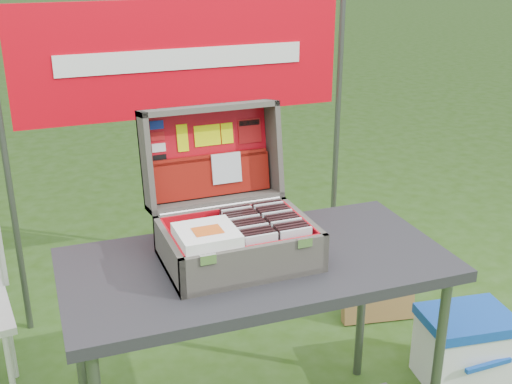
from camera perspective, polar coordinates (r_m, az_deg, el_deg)
name	(u,v)px	position (r m, az deg, el deg)	size (l,w,h in m)	color
table	(257,360)	(2.40, 0.05, -14.68)	(1.30, 0.65, 0.81)	black
table_top	(257,265)	(2.19, 0.05, -6.46)	(1.30, 0.65, 0.04)	black
table_leg_fr	(437,370)	(2.47, 15.80, -14.98)	(0.04, 0.04, 0.77)	#59595B
table_leg_bl	(81,359)	(2.52, -15.32, -14.11)	(0.04, 0.04, 0.77)	#59595B
table_leg_br	(362,298)	(2.83, 9.41, -9.32)	(0.04, 0.04, 0.77)	#59595B
suitcase	(232,191)	(2.12, -2.18, 0.12)	(0.49, 0.51, 0.47)	#59564F
suitcase_base_bottom	(238,259)	(2.16, -1.57, -5.96)	(0.49, 0.35, 0.02)	#59564F
suitcase_base_wall_front	(256,266)	(2.00, 0.04, -6.56)	(0.49, 0.02, 0.13)	#59564F
suitcase_base_wall_back	(222,225)	(2.28, -3.00, -2.91)	(0.49, 0.02, 0.13)	#59564F
suitcase_base_wall_left	(169,255)	(2.08, -7.77, -5.61)	(0.02, 0.35, 0.13)	#59564F
suitcase_base_wall_right	(303,233)	(2.22, 4.18, -3.64)	(0.02, 0.35, 0.13)	#59564F
suitcase_liner_floor	(238,255)	(2.16, -1.57, -5.66)	(0.45, 0.31, 0.01)	red
suitcase_latch_left	(208,259)	(1.92, -4.29, -5.99)	(0.05, 0.01, 0.03)	silver
suitcase_latch_right	(305,242)	(2.02, 4.34, -4.50)	(0.05, 0.01, 0.03)	silver
suitcase_hinge	(221,206)	(2.26, -3.11, -1.29)	(0.02, 0.02, 0.44)	silver
suitcase_lid_back	(207,153)	(2.35, -4.35, 3.47)	(0.49, 0.35, 0.02)	#59564F
suitcase_lid_rim_far	(208,108)	(2.28, -4.27, 7.44)	(0.49, 0.02, 0.13)	#59564F
suitcase_lid_rim_near	(215,200)	(2.32, -3.63, -0.74)	(0.49, 0.02, 0.13)	#59564F
suitcase_lid_rim_left	(146,163)	(2.24, -9.73, 2.59)	(0.02, 0.35, 0.13)	#59564F
suitcase_lid_rim_right	(273,148)	(2.37, 1.53, 3.95)	(0.02, 0.35, 0.13)	#59564F
suitcase_lid_liner	(208,154)	(2.34, -4.26, 3.43)	(0.45, 0.31, 0.01)	red
suitcase_liner_wall_front	(255,261)	(2.01, -0.09, -6.16)	(0.45, 0.01, 0.11)	red
suitcase_liner_wall_back	(224,223)	(2.27, -2.90, -2.81)	(0.45, 0.01, 0.11)	red
suitcase_liner_wall_left	(172,252)	(2.08, -7.44, -5.32)	(0.01, 0.31, 0.11)	red
suitcase_liner_wall_right	(300,231)	(2.21, 3.89, -3.46)	(0.01, 0.31, 0.11)	red
suitcase_lid_pocket	(212,176)	(2.33, -3.97, 1.41)	(0.43, 0.14, 0.03)	maroon
suitcase_pocket_edge	(211,157)	(2.31, -4.06, 3.10)	(0.42, 0.02, 0.02)	maroon
suitcase_pocket_cd	(226,168)	(2.32, -2.64, 2.14)	(0.11, 0.11, 0.01)	silver
lid_sticker_cc_a	(157,125)	(2.27, -8.83, 5.91)	(0.05, 0.03, 0.00)	#1933B2
lid_sticker_cc_b	(158,136)	(2.28, -8.73, 4.91)	(0.05, 0.03, 0.00)	#AE1316
lid_sticker_cc_c	(159,148)	(2.28, -8.64, 3.92)	(0.05, 0.03, 0.00)	white
lid_sticker_cc_d	(160,159)	(2.29, -8.54, 2.93)	(0.05, 0.03, 0.00)	black
lid_card_neon_tall	(182,138)	(2.30, -6.55, 4.79)	(0.04, 0.10, 0.00)	#D8EA07
lid_card_neon_main	(207,135)	(2.32, -4.34, 5.04)	(0.10, 0.07, 0.00)	#D8EA07
lid_card_neon_small	(227,133)	(2.34, -2.59, 5.24)	(0.04, 0.07, 0.00)	#D8EA07
lid_sticker_band	(250,131)	(2.37, -0.56, 5.45)	(0.09, 0.09, 0.00)	#AE1316
lid_sticker_band_bar	(249,123)	(2.37, -0.61, 6.17)	(0.08, 0.02, 0.00)	black
cd_left_0	(262,253)	(2.03, 0.50, -5.44)	(0.11, 0.01, 0.13)	silver
cd_left_1	(259,250)	(2.04, 0.29, -5.21)	(0.11, 0.01, 0.13)	black
cd_left_2	(257,248)	(2.06, 0.10, -4.99)	(0.11, 0.01, 0.13)	black
cd_left_3	(255,245)	(2.08, -0.10, -4.77)	(0.11, 0.01, 0.13)	black
cd_left_4	(253,243)	(2.09, -0.29, -4.55)	(0.11, 0.01, 0.13)	silver
cd_left_5	(251,241)	(2.11, -0.48, -4.34)	(0.11, 0.01, 0.13)	black
cd_left_6	(249,238)	(2.13, -0.67, -4.13)	(0.11, 0.01, 0.13)	black
cd_left_7	(247,236)	(2.14, -0.85, -3.92)	(0.11, 0.01, 0.13)	black
cd_left_8	(245,234)	(2.16, -1.03, -3.71)	(0.11, 0.01, 0.13)	silver
cd_left_9	(243,231)	(2.18, -1.21, -3.51)	(0.11, 0.01, 0.13)	black
cd_left_10	(241,229)	(2.19, -1.38, -3.31)	(0.11, 0.01, 0.13)	black
cd_left_11	(239,227)	(2.21, -1.55, -3.12)	(0.11, 0.01, 0.13)	black
cd_left_12	(237,225)	(2.23, -1.72, -2.93)	(0.11, 0.01, 0.13)	silver
cd_left_13	(235,223)	(2.24, -1.89, -2.74)	(0.11, 0.01, 0.13)	black
cd_right_0	(296,247)	(2.07, 3.56, -4.89)	(0.11, 0.01, 0.13)	silver
cd_right_1	(293,244)	(2.09, 3.34, -4.67)	(0.11, 0.01, 0.13)	black
cd_right_2	(291,242)	(2.10, 3.12, -4.46)	(0.11, 0.01, 0.13)	black
cd_right_3	(289,240)	(2.12, 2.91, -4.25)	(0.11, 0.01, 0.13)	black
cd_right_4	(286,237)	(2.13, 2.70, -4.04)	(0.11, 0.01, 0.13)	silver
cd_right_5	(284,235)	(2.15, 2.49, -3.84)	(0.11, 0.01, 0.13)	black
cd_right_6	(282,233)	(2.17, 2.28, -3.63)	(0.11, 0.01, 0.13)	black
cd_right_7	(279,230)	(2.18, 2.08, -3.43)	(0.11, 0.01, 0.13)	black
cd_right_8	(277,228)	(2.20, 1.88, -3.24)	(0.11, 0.01, 0.13)	silver
cd_right_9	(275,226)	(2.22, 1.69, -3.04)	(0.11, 0.01, 0.13)	black
cd_right_10	(273,224)	(2.23, 1.49, -2.85)	(0.11, 0.01, 0.13)	black
cd_right_11	(271,222)	(2.25, 1.30, -2.67)	(0.11, 0.01, 0.13)	black
cd_right_12	(268,220)	(2.26, 1.11, -2.48)	(0.11, 0.01, 0.13)	silver
cd_right_13	(266,218)	(2.28, 0.93, -2.30)	(0.11, 0.01, 0.13)	black
songbook_0	(207,239)	(2.02, -4.39, -4.19)	(0.18, 0.18, 0.01)	white
songbook_1	(207,238)	(2.02, -4.39, -4.06)	(0.18, 0.18, 0.01)	white
songbook_2	(207,236)	(2.01, -4.40, -3.93)	(0.18, 0.18, 0.01)	white
songbook_3	(207,235)	(2.01, -4.40, -3.80)	(0.18, 0.18, 0.01)	white
songbook_4	(207,233)	(2.01, -4.41, -3.67)	(0.18, 0.18, 0.01)	white
songbook_5	(207,232)	(2.01, -4.41, -3.55)	(0.18, 0.18, 0.01)	white
songbook_6	(207,230)	(2.00, -4.41, -3.42)	(0.18, 0.18, 0.01)	white
songbook_graphic	(208,230)	(1.99, -4.33, -3.42)	(0.09, 0.07, 0.00)	#D85919
cooler	(464,348)	(3.01, 18.02, -13.02)	(0.38, 0.29, 0.33)	white
cooler_body	(464,352)	(3.03, 17.97, -13.38)	(0.36, 0.27, 0.29)	white
cooler_lid	(468,319)	(2.94, 18.34, -10.68)	(0.38, 0.29, 0.05)	#1245A9
cooler_handle	(488,365)	(2.91, 19.96, -14.28)	(0.23, 0.02, 0.02)	#1245A9
chair_leg_fr	(12,380)	(2.78, -20.86, -15.32)	(0.02, 0.02, 0.44)	silver
chair_leg_br	(10,335)	(3.06, -21.05, -11.77)	(0.02, 0.02, 0.44)	silver
cardboard_box	(378,284)	(3.35, 10.80, -8.00)	(0.37, 0.06, 0.39)	olive
banner_post_left	(7,168)	(3.15, -21.27, 1.96)	(0.03, 0.03, 1.70)	#59595B
banner_post_right	(337,131)	(3.55, 7.20, 5.36)	(0.03, 0.03, 1.70)	#59595B
banner	(183,59)	(3.13, -6.47, 11.71)	(1.60, 0.01, 0.55)	red
banner_text	(184,59)	(3.12, -6.41, 11.68)	(1.20, 0.00, 0.10)	white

